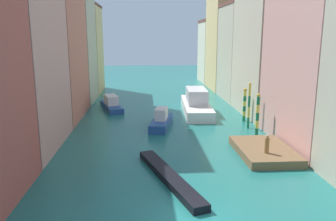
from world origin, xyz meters
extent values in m
plane|color=#1E6B66|center=(0.00, 24.50, 0.00)|extent=(154.00, 154.00, 0.00)
cube|color=tan|center=(-13.47, 13.13, 7.55)|extent=(6.83, 11.23, 15.10)
cube|color=#C6705B|center=(-13.47, 24.89, 10.60)|extent=(6.83, 11.66, 21.20)
cube|color=#BCB299|center=(-13.47, 35.72, 10.42)|extent=(6.83, 8.91, 20.84)
cube|color=#DBB77A|center=(-13.47, 45.25, 7.39)|extent=(6.83, 9.05, 14.79)
cube|color=brown|center=(-13.47, 45.25, 15.00)|extent=(6.96, 9.23, 0.43)
cube|color=tan|center=(13.47, 12.69, 10.80)|extent=(6.83, 11.95, 21.61)
cube|color=#BCB299|center=(13.47, 25.05, 7.57)|extent=(6.83, 11.69, 15.14)
cube|color=#BCB299|center=(13.47, 35.99, 7.16)|extent=(6.83, 9.88, 14.32)
cube|color=brown|center=(13.47, 35.99, 14.56)|extent=(6.96, 10.08, 0.48)
cube|color=#DBB77A|center=(13.47, 46.87, 10.06)|extent=(6.83, 11.00, 20.11)
cube|color=beige|center=(13.47, 57.45, 6.34)|extent=(6.83, 9.52, 12.68)
cube|color=brown|center=(13.47, 57.45, 12.98)|extent=(6.96, 9.71, 0.61)
cube|color=brown|center=(7.60, 9.78, 0.34)|extent=(4.30, 6.94, 0.68)
cylinder|color=olive|center=(7.27, 8.30, 1.31)|extent=(0.36, 0.36, 1.26)
sphere|color=tan|center=(7.27, 8.30, 2.06)|extent=(0.26, 0.26, 0.26)
cylinder|color=#197247|center=(8.78, 15.24, 0.40)|extent=(0.32, 0.32, 0.80)
cylinder|color=#E5D14C|center=(8.78, 15.24, 1.20)|extent=(0.32, 0.32, 0.80)
cylinder|color=#197247|center=(8.78, 15.24, 2.00)|extent=(0.32, 0.32, 0.80)
cylinder|color=#E5D14C|center=(8.78, 15.24, 2.80)|extent=(0.32, 0.32, 0.80)
cylinder|color=#197247|center=(8.78, 15.24, 3.60)|extent=(0.32, 0.32, 0.80)
sphere|color=gold|center=(8.78, 15.24, 4.13)|extent=(0.35, 0.35, 0.35)
cylinder|color=#197247|center=(8.83, 18.27, 0.59)|extent=(0.25, 0.25, 1.18)
cylinder|color=#E5D14C|center=(8.83, 18.27, 1.78)|extent=(0.25, 0.25, 1.18)
cylinder|color=#197247|center=(8.83, 18.27, 2.96)|extent=(0.25, 0.25, 1.18)
cylinder|color=#E5D14C|center=(8.83, 18.27, 4.14)|extent=(0.25, 0.25, 1.18)
sphere|color=gold|center=(8.83, 18.27, 4.84)|extent=(0.28, 0.28, 0.28)
cylinder|color=#197247|center=(9.28, 21.37, 0.30)|extent=(0.35, 0.35, 0.60)
cylinder|color=#E5D14C|center=(9.28, 21.37, 0.90)|extent=(0.35, 0.35, 0.60)
cylinder|color=#197247|center=(9.28, 21.37, 1.50)|extent=(0.35, 0.35, 0.60)
cylinder|color=#E5D14C|center=(9.28, 21.37, 2.09)|extent=(0.35, 0.35, 0.60)
cylinder|color=#197247|center=(9.28, 21.37, 2.69)|extent=(0.35, 0.35, 0.60)
cylinder|color=#E5D14C|center=(9.28, 21.37, 3.29)|extent=(0.35, 0.35, 0.60)
sphere|color=gold|center=(9.28, 21.37, 3.73)|extent=(0.39, 0.39, 0.39)
cube|color=white|center=(4.37, 26.43, 0.64)|extent=(3.87, 12.37, 1.29)
cube|color=silver|center=(4.37, 26.43, 2.21)|extent=(2.70, 5.58, 1.85)
cube|color=black|center=(-0.79, 5.13, 0.25)|extent=(4.12, 10.00, 0.50)
cube|color=#234C93|center=(-0.57, 19.39, 0.45)|extent=(3.01, 6.66, 0.89)
cube|color=silver|center=(-0.57, 19.39, 1.51)|extent=(1.64, 2.62, 1.24)
cube|color=#234C93|center=(-6.94, 29.32, 0.35)|extent=(3.90, 7.87, 0.70)
cube|color=silver|center=(-6.94, 29.32, 1.30)|extent=(2.29, 3.45, 1.20)
camera|label=1|loc=(-2.40, -16.91, 9.78)|focal=36.41mm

